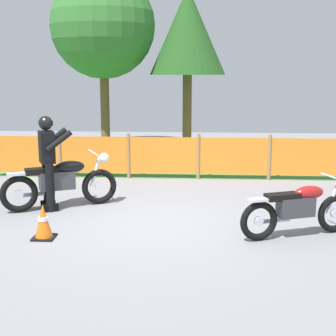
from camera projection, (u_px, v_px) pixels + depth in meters
ground at (149, 222)px, 8.13m from camera, size 24.00×24.00×0.02m
grass_verge at (170, 158)px, 13.99m from camera, size 24.00×5.34×0.01m
barrier_fence at (163, 156)px, 11.28m from camera, size 8.16×0.08×1.05m
tree_leftmost at (103, 26)px, 14.81m from camera, size 3.18×3.18×5.38m
tree_near_left at (188, 32)px, 14.70m from camera, size 2.30×2.30×4.90m
motorcycle_lead at (61, 182)px, 8.87m from camera, size 1.95×1.09×1.00m
motorcycle_trailing at (299, 208)px, 7.35m from camera, size 1.81×0.84×0.90m
rider_lead at (48, 159)px, 8.71m from camera, size 0.71×0.70×1.69m
traffic_cone at (43, 222)px, 7.28m from camera, size 0.32×0.32×0.53m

